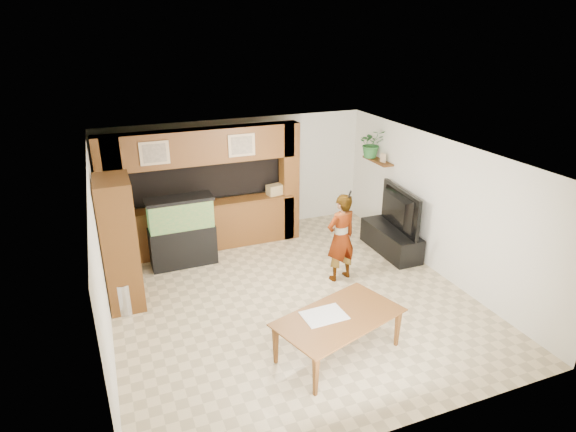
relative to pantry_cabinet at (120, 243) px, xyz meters
name	(u,v)px	position (x,y,z in m)	size (l,w,h in m)	color
floor	(290,297)	(2.70, -0.90, -1.12)	(6.50, 6.50, 0.00)	#C6B38A
ceiling	(291,154)	(2.70, -0.90, 1.48)	(6.50, 6.50, 0.00)	white
wall_back	(237,176)	(2.70, 2.35, 0.18)	(6.00, 6.00, 0.00)	silver
wall_left	(100,260)	(-0.30, -0.90, 0.18)	(6.50, 6.50, 0.00)	silver
wall_right	(438,206)	(5.70, -0.90, 0.18)	(6.50, 6.50, 0.00)	silver
partition	(201,189)	(1.75, 1.74, 0.19)	(4.20, 0.99, 2.60)	brown
wall_clock	(95,199)	(-0.27, 0.10, 0.78)	(0.05, 0.25, 0.25)	black
wall_shelf	(378,161)	(5.55, 1.05, 0.58)	(0.25, 0.90, 0.04)	brown
pantry_cabinet	(120,243)	(0.00, 0.00, 0.00)	(0.56, 0.92, 2.25)	brown
trash_can	(124,297)	(-0.05, -0.34, -0.84)	(0.31, 0.31, 0.56)	#B2B2B7
aquarium	(182,232)	(1.18, 1.05, -0.43)	(1.28, 0.48, 1.42)	black
tv_stand	(391,240)	(5.35, 0.01, -0.86)	(0.58, 1.57, 0.52)	black
television	(394,210)	(5.35, 0.01, -0.17)	(1.50, 0.20, 0.86)	black
photo_frame	(383,158)	(5.55, 0.85, 0.69)	(0.03, 0.15, 0.19)	tan
potted_plant	(372,143)	(5.52, 1.30, 0.91)	(0.57, 0.49, 0.63)	#29672F
person	(341,238)	(3.82, -0.62, -0.27)	(0.62, 0.41, 1.70)	#A18958
microphone	(350,194)	(3.87, -0.78, 0.62)	(0.04, 0.04, 0.16)	black
dining_table	(340,336)	(2.77, -2.66, -0.80)	(1.83, 1.02, 0.64)	brown
newspaper_a	(324,315)	(2.57, -2.52, -0.47)	(0.61, 0.45, 0.01)	silver
counter_box	(275,190)	(3.31, 1.55, 0.03)	(0.33, 0.22, 0.22)	#9E8556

